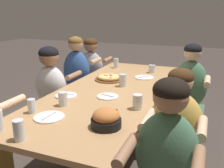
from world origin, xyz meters
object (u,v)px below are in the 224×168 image
at_px(skillet_bowl, 106,119).
at_px(drinking_glass_b, 123,80).
at_px(drinking_glass_e, 19,131).
at_px(diner_far_midright, 77,86).
at_px(drinking_glass_d, 63,99).
at_px(drinking_glass_g, 137,103).
at_px(cocktail_glass_blue, 152,69).
at_px(drinking_glass_a, 32,107).
at_px(empty_plate_d, 66,96).
at_px(diner_far_right, 92,80).
at_px(diner_near_midleft, 175,149).
at_px(empty_plate_c, 49,117).
at_px(pizza_board_main, 110,78).
at_px(diner_near_midright, 188,103).
at_px(empty_plate_a, 108,96).
at_px(drinking_glass_f, 116,64).
at_px(diner_far_center, 52,101).

bearing_deg(skillet_bowl, drinking_glass_b, 12.61).
bearing_deg(drinking_glass_e, diner_far_midright, 18.47).
distance_m(drinking_glass_d, drinking_glass_g, 0.61).
distance_m(cocktail_glass_blue, drinking_glass_g, 1.24).
distance_m(drinking_glass_a, diner_far_midright, 1.41).
height_order(empty_plate_d, diner_far_right, diner_far_right).
distance_m(drinking_glass_g, diner_near_midleft, 0.45).
distance_m(empty_plate_c, cocktail_glass_blue, 1.67).
height_order(empty_plate_d, drinking_glass_a, drinking_glass_a).
xyz_separation_m(cocktail_glass_blue, drinking_glass_e, (-1.97, 0.35, 0.01)).
distance_m(empty_plate_d, drinking_glass_g, 0.69).
distance_m(pizza_board_main, diner_near_midright, 0.90).
xyz_separation_m(drinking_glass_a, diner_near_midleft, (0.28, -1.05, -0.29)).
distance_m(skillet_bowl, diner_far_right, 2.04).
bearing_deg(skillet_bowl, drinking_glass_e, 130.79).
xyz_separation_m(diner_far_right, diner_near_midleft, (-1.47, -1.41, -0.01)).
xyz_separation_m(empty_plate_a, drinking_glass_f, (1.15, 0.36, 0.05)).
bearing_deg(diner_near_midright, drinking_glass_a, 50.28).
bearing_deg(drinking_glass_g, diner_far_midright, 48.52).
bearing_deg(empty_plate_d, cocktail_glass_blue, -24.11).
distance_m(diner_far_right, diner_near_midleft, 2.04).
distance_m(drinking_glass_f, diner_far_center, 1.05).
bearing_deg(diner_near_midright, drinking_glass_g, 69.98).
height_order(skillet_bowl, drinking_glass_g, skillet_bowl).
distance_m(skillet_bowl, cocktail_glass_blue, 1.61).
distance_m(empty_plate_d, diner_far_right, 1.40).
bearing_deg(diner_near_midright, diner_far_center, 19.41).
distance_m(diner_near_midright, diner_far_right, 1.50).
relative_size(empty_plate_c, cocktail_glass_blue, 1.77).
xyz_separation_m(drinking_glass_e, diner_far_center, (1.13, 0.57, -0.27)).
bearing_deg(empty_plate_a, drinking_glass_a, 143.73).
bearing_deg(diner_far_center, pizza_board_main, 30.16).
distance_m(empty_plate_c, diner_far_center, 0.99).
bearing_deg(drinking_glass_f, drinking_glass_d, -176.35).
distance_m(drinking_glass_e, drinking_glass_f, 2.07).
xyz_separation_m(drinking_glass_a, drinking_glass_d, (0.22, -0.14, 0.00)).
height_order(pizza_board_main, drinking_glass_e, drinking_glass_e).
bearing_deg(pizza_board_main, diner_far_center, 120.16).
height_order(diner_near_midright, diner_near_midleft, diner_near_midright).
relative_size(drinking_glass_f, diner_far_center, 0.11).
bearing_deg(diner_far_right, empty_plate_a, -57.80).
bearing_deg(diner_far_center, diner_near_midleft, -18.84).
height_order(diner_near_midleft, diner_far_center, diner_far_center).
distance_m(pizza_board_main, diner_near_midleft, 1.20).
xyz_separation_m(empty_plate_a, drinking_glass_a, (-0.54, 0.40, 0.04)).
bearing_deg(skillet_bowl, diner_far_center, 51.68).
relative_size(cocktail_glass_blue, drinking_glass_e, 0.95).
distance_m(skillet_bowl, drinking_glass_g, 0.40).
bearing_deg(empty_plate_a, empty_plate_c, 158.91).
bearing_deg(drinking_glass_d, diner_far_right, 18.06).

